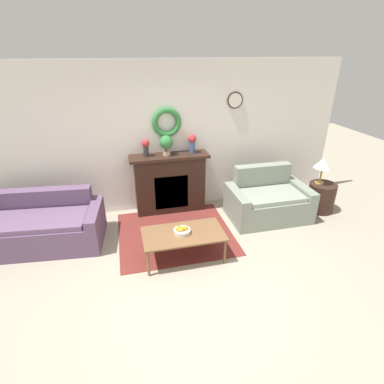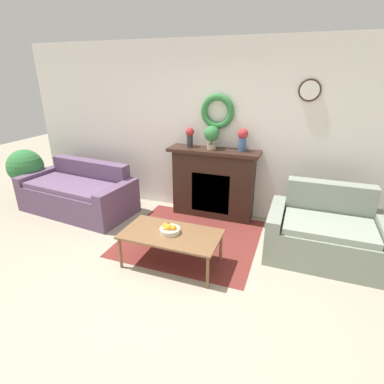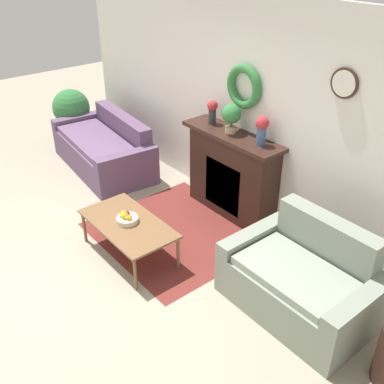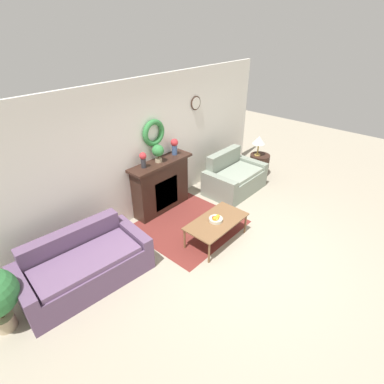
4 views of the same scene
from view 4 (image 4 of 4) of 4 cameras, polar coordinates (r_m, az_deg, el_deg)
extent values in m
plane|color=#9E937F|center=(5.38, 10.84, -12.06)|extent=(16.00, 16.00, 0.00)
cube|color=maroon|center=(5.99, -0.62, -6.32)|extent=(1.88, 1.73, 0.01)
cube|color=white|center=(6.01, -8.07, 8.23)|extent=(6.80, 0.06, 2.70)
cylinder|color=#382319|center=(6.66, 0.72, 16.58)|extent=(0.29, 0.02, 0.29)
cylinder|color=white|center=(6.65, 0.80, 16.56)|extent=(0.25, 0.01, 0.25)
torus|color=#337A3D|center=(5.87, -7.30, 11.11)|extent=(0.52, 0.10, 0.52)
cube|color=#331E16|center=(6.25, -5.92, 1.02)|extent=(1.28, 0.34, 1.07)
cube|color=black|center=(6.20, -4.88, -0.21)|extent=(0.62, 0.02, 0.64)
cube|color=orange|center=(6.23, -4.79, -0.87)|extent=(0.49, 0.01, 0.35)
cube|color=#331E16|center=(5.97, -5.97, 5.61)|extent=(1.42, 0.41, 0.05)
cube|color=#604766|center=(4.94, -18.94, -14.54)|extent=(1.63, 0.88, 0.45)
cube|color=#604766|center=(5.17, -21.54, -10.20)|extent=(1.57, 0.36, 0.80)
cube|color=#604766|center=(4.85, -29.16, -17.23)|extent=(0.26, 0.94, 0.59)
cube|color=#604766|center=(5.22, -11.02, -9.33)|extent=(0.26, 0.94, 0.59)
cube|color=#6A4E70|center=(4.77, -19.48, -12.26)|extent=(1.56, 0.82, 0.08)
cube|color=gray|center=(7.08, 8.79, 1.69)|extent=(1.08, 0.71, 0.45)
cube|color=gray|center=(7.20, 5.96, 4.43)|extent=(1.08, 0.21, 0.90)
cube|color=gray|center=(6.65, 5.10, 0.59)|extent=(0.18, 0.90, 0.59)
cube|color=gray|center=(7.57, 10.88, 4.07)|extent=(0.18, 0.90, 0.59)
cube|color=gray|center=(6.96, 8.96, 3.61)|extent=(1.04, 0.65, 0.08)
cube|color=brown|center=(5.40, 4.70, -5.58)|extent=(1.18, 0.63, 0.03)
cylinder|color=brown|center=(5.06, 3.27, -11.54)|extent=(0.04, 0.04, 0.41)
cylinder|color=brown|center=(5.78, 10.13, -5.94)|extent=(0.04, 0.04, 0.41)
cylinder|color=brown|center=(5.34, -1.42, -8.91)|extent=(0.04, 0.04, 0.41)
cylinder|color=brown|center=(6.02, 5.71, -3.93)|extent=(0.04, 0.04, 0.41)
cylinder|color=beige|center=(5.37, 4.56, -5.26)|extent=(0.24, 0.24, 0.06)
sphere|color=#B2231E|center=(5.32, 4.18, -4.93)|extent=(0.07, 0.07, 0.07)
sphere|color=orange|center=(5.30, 4.34, -5.08)|extent=(0.08, 0.08, 0.08)
sphere|color=orange|center=(5.32, 4.74, -4.92)|extent=(0.08, 0.08, 0.08)
sphere|color=orange|center=(5.37, 4.96, -4.62)|extent=(0.07, 0.07, 0.07)
ellipsoid|color=yellow|center=(5.33, 4.93, -4.88)|extent=(0.17, 0.10, 0.04)
cylinder|color=#331E16|center=(7.97, 12.65, 5.08)|extent=(0.50, 0.50, 0.55)
cylinder|color=#B28E42|center=(7.83, 12.33, 6.94)|extent=(0.16, 0.16, 0.02)
cylinder|color=#B28E42|center=(7.77, 12.46, 7.99)|extent=(0.03, 0.03, 0.29)
cone|color=silver|center=(7.68, 12.66, 9.65)|extent=(0.32, 0.32, 0.19)
cylinder|color=#2D2D33|center=(5.71, -9.23, 5.48)|extent=(0.10, 0.10, 0.19)
sphere|color=#B72D33|center=(5.66, -9.35, 6.80)|extent=(0.13, 0.13, 0.13)
cylinder|color=#3D5684|center=(6.22, -3.34, 8.03)|extent=(0.11, 0.11, 0.20)
sphere|color=#B72D33|center=(6.16, -3.39, 9.41)|extent=(0.15, 0.15, 0.15)
cylinder|color=tan|center=(5.93, -6.40, 6.07)|extent=(0.14, 0.14, 0.07)
cylinder|color=#4C3823|center=(5.91, -6.43, 6.68)|extent=(0.02, 0.02, 0.06)
sphere|color=#337A3D|center=(5.86, -6.51, 7.85)|extent=(0.23, 0.23, 0.23)
cylinder|color=tan|center=(4.97, -32.01, -20.26)|extent=(0.25, 0.25, 0.20)
cylinder|color=#4C3823|center=(4.84, -32.64, -18.79)|extent=(0.04, 0.04, 0.17)
camera|label=1|loc=(3.07, 58.18, 1.59)|focal=28.00mm
camera|label=2|loc=(5.06, 43.26, 6.40)|focal=28.00mm
camera|label=3|loc=(7.22, 40.78, 21.02)|focal=42.00mm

